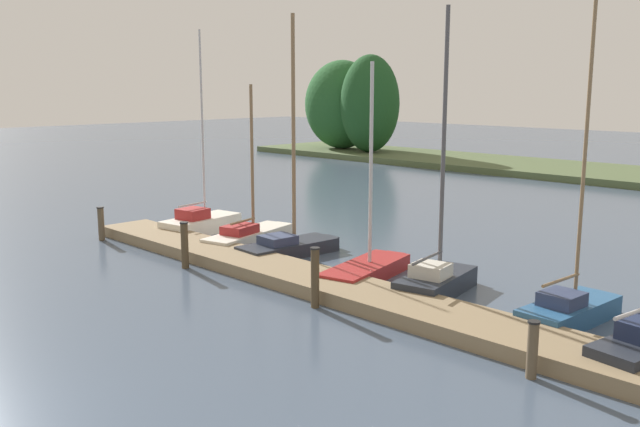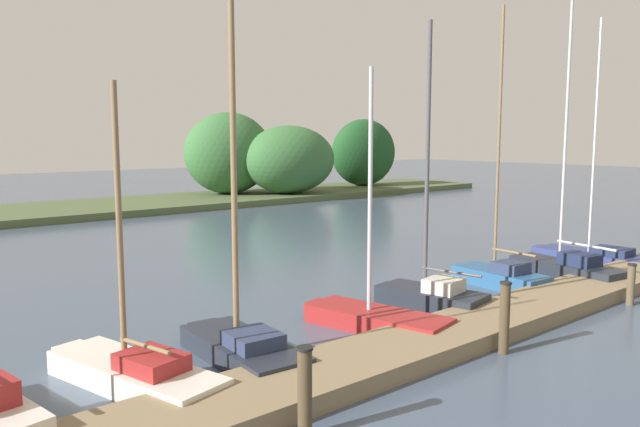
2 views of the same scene
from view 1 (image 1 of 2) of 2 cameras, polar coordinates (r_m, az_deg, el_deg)
name	(u,v)px [view 1 (image 1 of 2)]	position (r m, az deg, el deg)	size (l,w,h in m)	color
dock_pier	(358,294)	(17.05, 3.18, -6.68)	(22.91, 1.80, 0.35)	#847051
sailboat_0	(202,222)	(25.15, -9.75, -0.69)	(1.67, 3.34, 7.16)	silver
sailboat_1	(250,234)	(23.21, -5.82, -1.70)	(1.94, 4.05, 5.28)	silver
sailboat_2	(291,242)	(21.49, -2.47, -2.38)	(1.42, 3.56, 7.35)	#232833
sailboat_3	(368,267)	(19.05, 4.02, -4.46)	(1.84, 3.68, 5.86)	maroon
sailboat_4	(437,276)	(17.84, 9.73, -5.15)	(1.63, 2.99, 7.13)	#232833
sailboat_5	(571,305)	(16.45, 20.17, -7.16)	(1.25, 3.06, 7.99)	#285684
mooring_piling_0	(101,223)	(24.65, -17.74, -0.79)	(0.24, 0.24, 1.16)	brown
mooring_piling_1	(185,245)	(20.25, -11.19, -2.58)	(0.25, 0.25, 1.36)	#4C3D28
mooring_piling_2	(315,277)	(16.34, -0.41, -5.34)	(0.23, 0.23, 1.48)	#4C3D28
mooring_piling_3	(532,349)	(13.14, 17.25, -10.74)	(0.23, 0.23, 1.09)	brown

